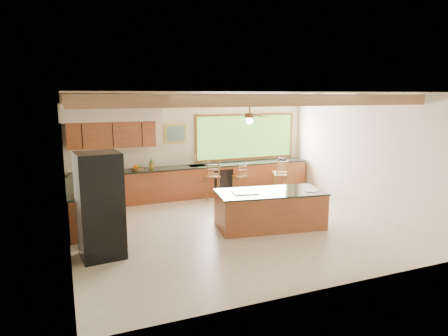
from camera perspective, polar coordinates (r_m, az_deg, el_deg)
name	(u,v)px	position (r m, az deg, el deg)	size (l,w,h in m)	color
ground	(238,226)	(9.24, 2.04, -8.26)	(7.20, 7.20, 0.00)	beige
room_shell	(221,127)	(9.31, -0.49, 5.84)	(7.27, 6.54, 3.02)	beige
counter_run	(174,186)	(11.14, -7.16, -2.59)	(7.12, 3.10, 1.22)	brown
island	(270,209)	(9.10, 6.58, -5.86)	(2.52, 1.46, 0.85)	brown
refrigerator	(100,205)	(7.62, -17.30, -5.12)	(0.83, 0.81, 1.95)	black
bar_stool_a	(213,177)	(11.31, -1.53, -1.28)	(0.49, 0.49, 1.12)	brown
bar_stool_b	(281,173)	(11.94, 8.16, -0.74)	(0.43, 0.43, 1.12)	brown
bar_stool_c	(241,177)	(11.65, 2.38, -1.26)	(0.42, 0.42, 1.01)	brown
bar_stool_d	(282,176)	(11.68, 8.32, -1.08)	(0.52, 0.52, 1.10)	brown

